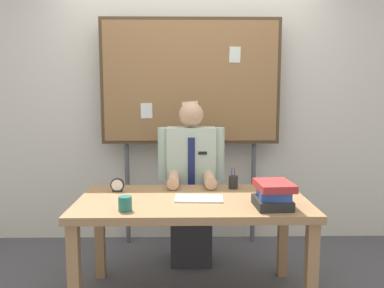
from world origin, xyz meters
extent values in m
cube|color=silver|center=(0.00, 1.25, 1.35)|extent=(6.40, 0.08, 2.70)
cube|color=#9E754C|center=(0.00, 0.00, 0.70)|extent=(1.55, 0.82, 0.05)
cube|color=#9E754C|center=(-0.71, -0.35, 0.34)|extent=(0.07, 0.07, 0.68)
cube|color=#9E754C|center=(0.71, -0.35, 0.34)|extent=(0.07, 0.07, 0.68)
cube|color=#9E754C|center=(-0.71, 0.35, 0.34)|extent=(0.07, 0.07, 0.68)
cube|color=#9E754C|center=(0.71, 0.35, 0.34)|extent=(0.07, 0.07, 0.68)
cube|color=#2D2D33|center=(0.00, 0.63, 0.22)|extent=(0.34, 0.30, 0.44)
cube|color=#B2CCBC|center=(0.00, 0.63, 0.80)|extent=(0.40, 0.22, 0.72)
sphere|color=tan|center=(0.00, 0.63, 1.26)|extent=(0.20, 0.20, 0.20)
cylinder|color=#B2CCBC|center=(-0.23, 0.61, 0.94)|extent=(0.09, 0.09, 0.43)
cylinder|color=#B2CCBC|center=(0.23, 0.61, 0.94)|extent=(0.09, 0.09, 0.43)
cylinder|color=tan|center=(-0.14, 0.37, 0.78)|extent=(0.09, 0.30, 0.09)
cylinder|color=tan|center=(0.14, 0.37, 0.78)|extent=(0.09, 0.30, 0.09)
cube|color=navy|center=(0.00, 0.51, 0.85)|extent=(0.06, 0.01, 0.47)
cube|color=black|center=(0.09, 0.51, 0.96)|extent=(0.07, 0.01, 0.02)
cube|color=#4C3823|center=(0.00, 1.05, 1.54)|extent=(1.65, 0.05, 1.15)
cube|color=olive|center=(0.00, 1.04, 1.54)|extent=(1.59, 0.04, 1.09)
cylinder|color=#59595E|center=(-0.60, 1.08, 0.50)|extent=(0.04, 0.04, 1.00)
cylinder|color=#59595E|center=(0.60, 1.08, 0.50)|extent=(0.04, 0.04, 1.00)
cube|color=white|center=(-0.40, 1.01, 1.28)|extent=(0.11, 0.00, 0.14)
cube|color=#F4EFCC|center=(0.00, 1.01, 1.27)|extent=(0.16, 0.00, 0.20)
cube|color=silver|center=(0.40, 1.01, 1.78)|extent=(0.10, 0.00, 0.14)
cube|color=#262626|center=(0.50, -0.21, 0.76)|extent=(0.23, 0.26, 0.06)
cube|color=#2D4C99|center=(0.51, -0.21, 0.81)|extent=(0.20, 0.24, 0.05)
cube|color=#B22D2D|center=(0.51, -0.20, 0.86)|extent=(0.23, 0.29, 0.05)
cube|color=white|center=(0.04, -0.02, 0.73)|extent=(0.33, 0.21, 0.01)
cylinder|color=black|center=(-0.54, 0.20, 0.78)|extent=(0.10, 0.02, 0.10)
cylinder|color=white|center=(-0.54, 0.19, 0.78)|extent=(0.08, 0.00, 0.08)
cube|color=black|center=(-0.54, 0.20, 0.73)|extent=(0.07, 0.04, 0.01)
cylinder|color=#267266|center=(-0.41, -0.27, 0.77)|extent=(0.08, 0.08, 0.09)
cylinder|color=#262626|center=(0.31, 0.28, 0.77)|extent=(0.07, 0.07, 0.09)
cylinder|color=#263399|center=(0.30, 0.28, 0.81)|extent=(0.01, 0.01, 0.15)
cylinder|color=maroon|center=(0.32, 0.29, 0.81)|extent=(0.01, 0.01, 0.15)
camera|label=1|loc=(-0.04, -2.59, 1.43)|focal=36.68mm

